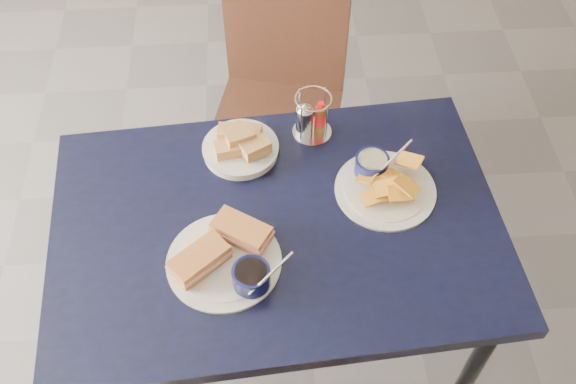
{
  "coord_description": "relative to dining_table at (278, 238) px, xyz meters",
  "views": [
    {
      "loc": [
        -0.14,
        -1.01,
        2.07
      ],
      "look_at": [
        -0.08,
        -0.04,
        0.82
      ],
      "focal_mm": 40.0,
      "sensor_mm": 36.0,
      "label": 1
    }
  ],
  "objects": [
    {
      "name": "chair_far",
      "position": [
        0.03,
        0.75,
        -0.16
      ],
      "size": [
        0.51,
        0.5,
        0.9
      ],
      "color": "black",
      "rests_on": "ground"
    },
    {
      "name": "plantain_plate",
      "position": [
        0.28,
        0.1,
        0.09
      ],
      "size": [
        0.26,
        0.26,
        0.12
      ],
      "color": "white",
      "rests_on": "dining_table"
    },
    {
      "name": "sandwich_plate",
      "position": [
        -0.12,
        -0.11,
        0.1
      ],
      "size": [
        0.3,
        0.28,
        0.12
      ],
      "color": "white",
      "rests_on": "dining_table"
    },
    {
      "name": "dining_table",
      "position": [
        0.0,
        0.0,
        0.0
      ],
      "size": [
        1.18,
        0.83,
        0.75
      ],
      "color": "black",
      "rests_on": "ground"
    },
    {
      "name": "ground",
      "position": [
        0.11,
        0.08,
        -0.68
      ],
      "size": [
        6.0,
        6.0,
        0.0
      ],
      "primitive_type": "plane",
      "color": "#56555B",
      "rests_on": "ground"
    },
    {
      "name": "condiment_caddy",
      "position": [
        0.11,
        0.3,
        0.13
      ],
      "size": [
        0.11,
        0.11,
        0.14
      ],
      "color": "silver",
      "rests_on": "dining_table"
    },
    {
      "name": "bread_basket",
      "position": [
        -0.09,
        0.24,
        0.1
      ],
      "size": [
        0.2,
        0.2,
        0.08
      ],
      "color": "white",
      "rests_on": "dining_table"
    }
  ]
}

